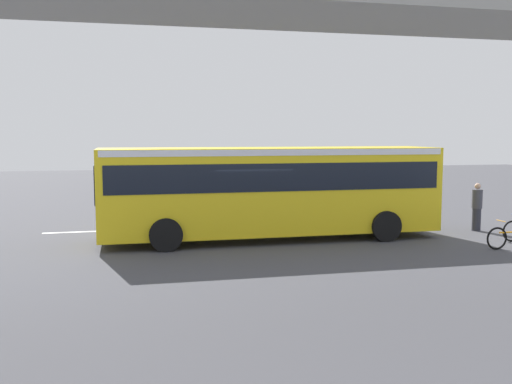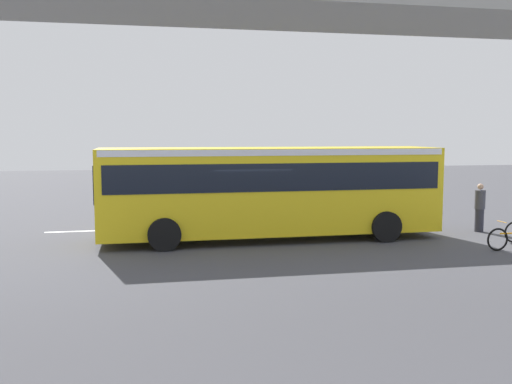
{
  "view_description": "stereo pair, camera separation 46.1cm",
  "coord_description": "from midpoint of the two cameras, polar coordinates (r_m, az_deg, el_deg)",
  "views": [
    {
      "loc": [
        4.0,
        18.7,
        3.63
      ],
      "look_at": [
        -0.45,
        -0.54,
        1.6
      ],
      "focal_mm": 39.95,
      "sensor_mm": 36.0,
      "label": 1
    },
    {
      "loc": [
        3.55,
        18.8,
        3.63
      ],
      "look_at": [
        -0.45,
        -0.54,
        1.6
      ],
      "focal_mm": 39.95,
      "sensor_mm": 36.0,
      "label": 2
    }
  ],
  "objects": [
    {
      "name": "lane_dash_right",
      "position": [
        22.21,
        -18.63,
        -3.84
      ],
      "size": [
        2.0,
        0.2,
        0.01
      ],
      "primitive_type": "cube",
      "color": "silver",
      "rests_on": "ground"
    },
    {
      "name": "pedestrian",
      "position": [
        22.75,
        20.7,
        -1.44
      ],
      "size": [
        0.38,
        0.38,
        1.79
      ],
      "color": "#2D2D38",
      "rests_on": "ground"
    },
    {
      "name": "ground",
      "position": [
        19.46,
        -1.61,
        -4.88
      ],
      "size": [
        80.0,
        80.0,
        0.0
      ],
      "primitive_type": "plane",
      "color": "#424247"
    },
    {
      "name": "traffic_sign",
      "position": [
        23.31,
        4.97,
        1.57
      ],
      "size": [
        0.08,
        0.6,
        2.8
      ],
      "color": "slate",
      "rests_on": "ground"
    },
    {
      "name": "pedestrian_overpass",
      "position": [
        10.49,
        8.58,
        15.46
      ],
      "size": [
        27.93,
        2.6,
        7.21
      ],
      "color": "#9E9E99",
      "rests_on": "ground"
    },
    {
      "name": "lane_dash_leftmost",
      "position": [
        24.16,
        11.02,
        -2.87
      ],
      "size": [
        2.0,
        0.2,
        0.01
      ],
      "primitive_type": "cube",
      "color": "silver",
      "rests_on": "ground"
    },
    {
      "name": "lane_dash_centre",
      "position": [
        22.17,
        -8.26,
        -3.61
      ],
      "size": [
        2.0,
        0.2,
        0.01
      ],
      "primitive_type": "cube",
      "color": "silver",
      "rests_on": "ground"
    },
    {
      "name": "lane_dash_left",
      "position": [
        22.84,
        1.8,
        -3.27
      ],
      "size": [
        2.0,
        0.2,
        0.01
      ],
      "primitive_type": "cube",
      "color": "silver",
      "rests_on": "ground"
    },
    {
      "name": "bicycle_orange",
      "position": [
        19.62,
        23.6,
        -4.18
      ],
      "size": [
        1.77,
        0.44,
        0.96
      ],
      "color": "black",
      "rests_on": "ground"
    },
    {
      "name": "city_bus",
      "position": [
        19.47,
        0.82,
        0.72
      ],
      "size": [
        11.54,
        2.85,
        3.15
      ],
      "color": "yellow",
      "rests_on": "ground"
    }
  ]
}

